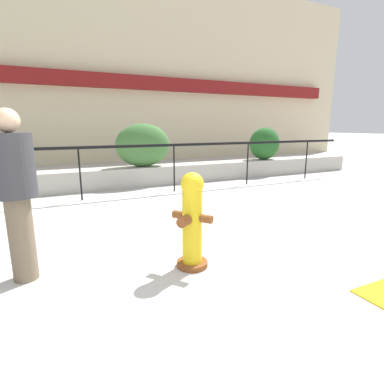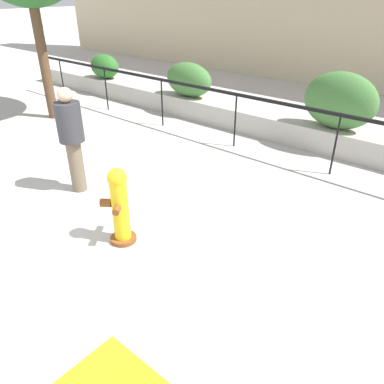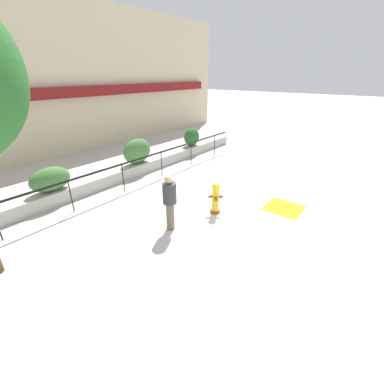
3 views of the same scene
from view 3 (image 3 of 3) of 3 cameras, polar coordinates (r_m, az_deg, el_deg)
The scene contains 10 objects.
ground_plane at distance 7.74m, azimuth 8.43°, elevation -9.20°, with size 120.00×120.00×0.00m, color #BCB7B2.
building_facade at distance 16.08m, azimuth -33.16°, elevation 20.09°, with size 30.00×1.36×8.00m.
planter_wall_low at distance 11.43m, azimuth -18.25°, elevation 2.84°, with size 18.00×0.70×0.50m, color #B7B2A8.
fence_railing_segment at distance 10.31m, azimuth -15.34°, elevation 5.41°, with size 15.00×0.05×1.15m.
hedge_bush_1 at distance 10.26m, azimuth -28.98°, elevation 2.47°, with size 1.41×0.67×0.86m, color #427538.
hedge_bush_2 at distance 12.12m, azimuth -12.10°, elevation 8.86°, with size 1.47×0.67×1.13m, color #427538.
hedge_bush_3 at distance 14.91m, azimuth -0.07°, elevation 12.15°, with size 1.07×0.70×1.01m, color #235B23.
fire_hydrant at distance 8.55m, azimuth 5.26°, elevation -1.24°, with size 0.49×0.49×1.08m.
pedestrian at distance 7.44m, azimuth -4.99°, elevation -1.69°, with size 0.43×0.43×1.73m.
tactile_warning_pad at distance 9.59m, azimuth 19.71°, elevation -3.32°, with size 1.20×1.20×0.01m, color gold.
Camera 3 is at (-5.65, -3.06, 4.31)m, focal length 24.00 mm.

